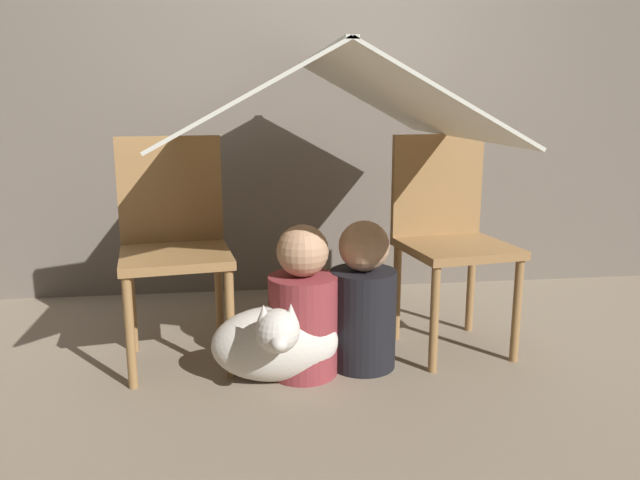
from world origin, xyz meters
The scene contains 8 objects.
ground_plane centered at (0.00, 0.00, 0.00)m, with size 8.80×8.80×0.00m, color gray.
wall_back centered at (0.00, 1.16, 1.25)m, with size 7.00×0.05×2.50m.
chair_left centered at (-0.60, 0.22, 0.52)m, with size 0.49×0.49×0.93m.
chair_right centered at (0.58, 0.22, 0.52)m, with size 0.50×0.50×0.93m.
sheet_canopy centered at (0.00, 0.14, 1.10)m, with size 1.19×1.44×0.33m.
person_front centered at (-0.09, -0.02, 0.27)m, with size 0.27×0.27×0.61m.
person_second centered at (0.16, 0.02, 0.27)m, with size 0.27×0.27×0.61m.
dog centered at (-0.20, -0.09, 0.17)m, with size 0.50×0.42×0.37m.
Camera 1 is at (-0.32, -2.36, 1.08)m, focal length 35.00 mm.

